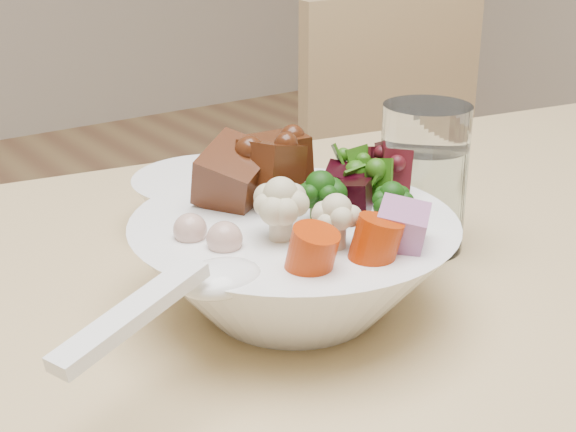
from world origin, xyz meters
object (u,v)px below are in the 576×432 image
Objects in this scene: chair_far at (427,214)px; food_bowl at (295,256)px; water_glass at (423,184)px; side_bowl at (211,202)px.

chair_far is 0.83m from food_bowl.
water_glass is at bearing -134.04° from chair_far.
food_bowl reaches higher than water_glass.
food_bowl reaches higher than side_bowl.
water_glass is (0.16, 0.03, 0.02)m from food_bowl.
chair_far is 0.72m from side_bowl.
water_glass is at bearing 8.91° from food_bowl.
chair_far is 3.37× the size of food_bowl.
side_bowl is at bearing 80.17° from food_bowl.
chair_far is at bearing 25.69° from side_bowl.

